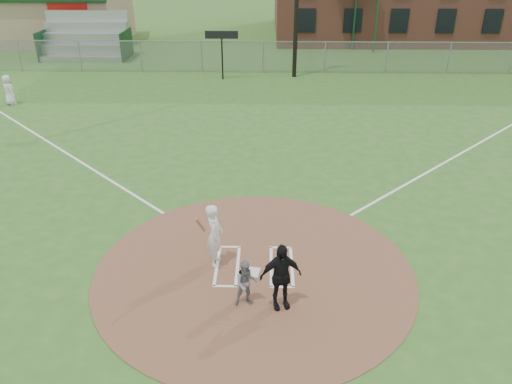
{
  "coord_description": "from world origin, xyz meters",
  "views": [
    {
      "loc": [
        0.3,
        -10.85,
        7.8
      ],
      "look_at": [
        0.0,
        2.0,
        1.3
      ],
      "focal_mm": 35.0,
      "sensor_mm": 36.0,
      "label": 1
    }
  ],
  "objects_px": {
    "home_plate": "(251,272)",
    "batter_at_plate": "(215,235)",
    "ondeck_player": "(8,90)",
    "umpire": "(281,276)",
    "catcher": "(246,283)"
  },
  "relations": [
    {
      "from": "catcher",
      "to": "home_plate",
      "type": "bearing_deg",
      "value": 74.53
    },
    {
      "from": "home_plate",
      "to": "batter_at_plate",
      "type": "relative_size",
      "value": 0.24
    },
    {
      "from": "home_plate",
      "to": "catcher",
      "type": "relative_size",
      "value": 0.36
    },
    {
      "from": "ondeck_player",
      "to": "umpire",
      "type": "bearing_deg",
      "value": 171.76
    },
    {
      "from": "home_plate",
      "to": "umpire",
      "type": "bearing_deg",
      "value": -60.98
    },
    {
      "from": "ondeck_player",
      "to": "catcher",
      "type": "bearing_deg",
      "value": 170.23
    },
    {
      "from": "ondeck_player",
      "to": "home_plate",
      "type": "bearing_deg",
      "value": 172.65
    },
    {
      "from": "catcher",
      "to": "umpire",
      "type": "xyz_separation_m",
      "value": [
        0.79,
        -0.07,
        0.26
      ]
    },
    {
      "from": "umpire",
      "to": "catcher",
      "type": "bearing_deg",
      "value": 160.04
    },
    {
      "from": "home_plate",
      "to": "umpire",
      "type": "relative_size",
      "value": 0.25
    },
    {
      "from": "catcher",
      "to": "umpire",
      "type": "bearing_deg",
      "value": -17.55
    },
    {
      "from": "catcher",
      "to": "umpire",
      "type": "relative_size",
      "value": 0.7
    },
    {
      "from": "home_plate",
      "to": "ondeck_player",
      "type": "distance_m",
      "value": 19.82
    },
    {
      "from": "ondeck_player",
      "to": "batter_at_plate",
      "type": "xyz_separation_m",
      "value": [
        12.25,
        -14.35,
        0.13
      ]
    },
    {
      "from": "umpire",
      "to": "batter_at_plate",
      "type": "xyz_separation_m",
      "value": [
        -1.69,
        1.71,
        0.04
      ]
    }
  ]
}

